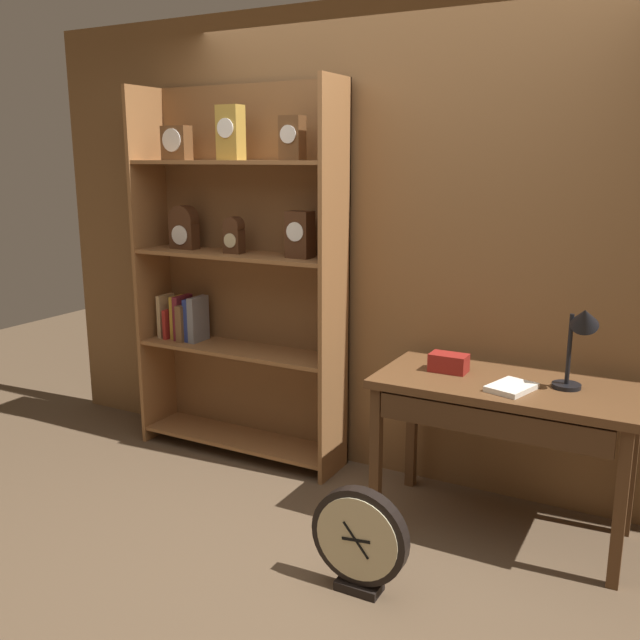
{
  "coord_description": "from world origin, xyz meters",
  "views": [
    {
      "loc": [
        1.43,
        -2.33,
        1.78
      ],
      "look_at": [
        -0.2,
        0.69,
        0.98
      ],
      "focal_mm": 39.19,
      "sensor_mm": 36.0,
      "label": 1
    }
  ],
  "objects_px": {
    "workbench": "(504,403)",
    "open_repair_manual": "(511,387)",
    "desk_lamp": "(580,332)",
    "round_clock_large": "(360,540)",
    "toolbox_small": "(449,363)",
    "bookshelf": "(236,274)"
  },
  "relations": [
    {
      "from": "workbench",
      "to": "round_clock_large",
      "type": "bearing_deg",
      "value": -117.07
    },
    {
      "from": "bookshelf",
      "to": "toolbox_small",
      "type": "bearing_deg",
      "value": -7.3
    },
    {
      "from": "workbench",
      "to": "toolbox_small",
      "type": "distance_m",
      "value": 0.33
    },
    {
      "from": "bookshelf",
      "to": "workbench",
      "type": "xyz_separation_m",
      "value": [
        1.67,
        -0.23,
        -0.45
      ]
    },
    {
      "from": "toolbox_small",
      "to": "open_repair_manual",
      "type": "height_order",
      "value": "toolbox_small"
    },
    {
      "from": "bookshelf",
      "to": "open_repair_manual",
      "type": "distance_m",
      "value": 1.78
    },
    {
      "from": "round_clock_large",
      "to": "workbench",
      "type": "bearing_deg",
      "value": 62.93
    },
    {
      "from": "workbench",
      "to": "open_repair_manual",
      "type": "bearing_deg",
      "value": -59.71
    },
    {
      "from": "desk_lamp",
      "to": "round_clock_large",
      "type": "relative_size",
      "value": 0.91
    },
    {
      "from": "workbench",
      "to": "desk_lamp",
      "type": "xyz_separation_m",
      "value": [
        0.31,
        0.03,
        0.37
      ]
    },
    {
      "from": "open_repair_manual",
      "to": "workbench",
      "type": "bearing_deg",
      "value": 136.81
    },
    {
      "from": "workbench",
      "to": "open_repair_manual",
      "type": "height_order",
      "value": "open_repair_manual"
    },
    {
      "from": "bookshelf",
      "to": "workbench",
      "type": "distance_m",
      "value": 1.75
    },
    {
      "from": "bookshelf",
      "to": "workbench",
      "type": "height_order",
      "value": "bookshelf"
    },
    {
      "from": "bookshelf",
      "to": "workbench",
      "type": "relative_size",
      "value": 1.82
    },
    {
      "from": "desk_lamp",
      "to": "open_repair_manual",
      "type": "xyz_separation_m",
      "value": [
        -0.26,
        -0.11,
        -0.26
      ]
    },
    {
      "from": "bookshelf",
      "to": "round_clock_large",
      "type": "bearing_deg",
      "value": -37.55
    },
    {
      "from": "workbench",
      "to": "desk_lamp",
      "type": "relative_size",
      "value": 2.86
    },
    {
      "from": "desk_lamp",
      "to": "round_clock_large",
      "type": "bearing_deg",
      "value": -131.26
    },
    {
      "from": "toolbox_small",
      "to": "bookshelf",
      "type": "bearing_deg",
      "value": 172.7
    },
    {
      "from": "workbench",
      "to": "desk_lamp",
      "type": "height_order",
      "value": "desk_lamp"
    },
    {
      "from": "toolbox_small",
      "to": "round_clock_large",
      "type": "relative_size",
      "value": 0.39
    }
  ]
}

